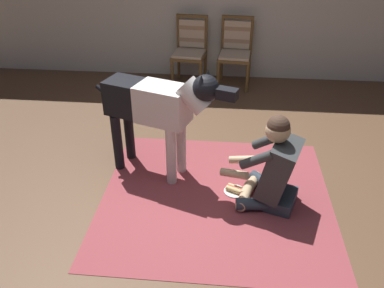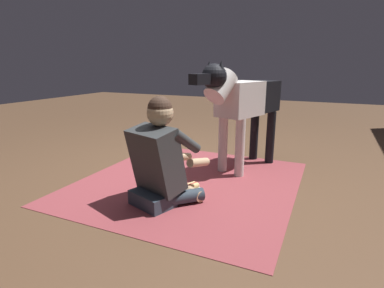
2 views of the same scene
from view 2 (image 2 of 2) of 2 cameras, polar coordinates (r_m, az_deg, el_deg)
The scene contains 5 objects.
ground_plane at distance 3.30m, azimuth -1.39°, elevation -5.16°, with size 14.45×14.45×0.00m, color brown.
area_rug at distance 3.01m, azimuth -0.66°, elevation -7.02°, with size 2.11×2.00×0.01m, color #8F3B41.
person_sitting_on_floor at distance 2.49m, azimuth -5.80°, elevation -3.03°, with size 0.74×0.60×0.88m.
large_dog at distance 3.24m, azimuth 9.50°, elevation 7.76°, with size 1.39×0.61×1.15m.
hot_dog_on_plate at distance 2.82m, azimuth -0.39°, elevation -8.07°, with size 0.20×0.20×0.06m.
Camera 2 is at (2.79, 1.35, 1.12)m, focal length 28.63 mm.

